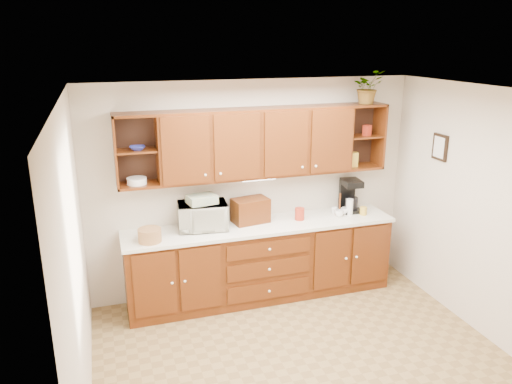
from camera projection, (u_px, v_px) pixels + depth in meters
floor at (307, 364)px, 4.86m from camera, size 4.00×4.00×0.00m
ceiling at (316, 94)px, 4.10m from camera, size 4.00×4.00×0.00m
back_wall at (253, 188)px, 6.07m from camera, size 4.00×0.00×4.00m
left_wall at (76, 271)px, 3.90m from camera, size 0.00×3.50×3.50m
right_wall at (492, 218)px, 5.05m from camera, size 0.00×3.50×3.50m
base_cabinets at (261, 262)px, 6.05m from camera, size 3.20×0.60×0.90m
countertop at (261, 226)px, 5.90m from camera, size 3.24×0.64×0.04m
upper_cabinets at (258, 142)px, 5.75m from camera, size 3.20×0.33×0.80m
undercabinet_light at (259, 179)px, 5.83m from camera, size 0.40×0.05×0.02m
framed_picture at (440, 147)px, 5.71m from camera, size 0.03×0.24×0.30m
wicker_basket at (150, 235)px, 5.37m from camera, size 0.30×0.30×0.15m
microwave at (202, 216)px, 5.72m from camera, size 0.59×0.43×0.31m
towel_stack at (202, 199)px, 5.66m from camera, size 0.35×0.29×0.10m
wine_bottle at (203, 212)px, 5.82m from camera, size 0.09×0.09×0.32m
woven_tray at (193, 225)px, 5.85m from camera, size 0.35×0.19×0.34m
bread_box at (250, 210)px, 5.92m from camera, size 0.45×0.32×0.29m
mug_tree at (339, 211)px, 6.20m from camera, size 0.22×0.23×0.28m
canister_red at (300, 214)px, 6.02m from camera, size 0.15×0.15×0.15m
canister_white at (350, 207)px, 6.20m from camera, size 0.09×0.09×0.20m
canister_yellow at (363, 211)px, 6.19m from camera, size 0.09×0.09×0.10m
coffee_maker at (350, 196)px, 6.32m from camera, size 0.25×0.31×0.41m
bowl_stack at (137, 148)px, 5.33m from camera, size 0.17×0.17×0.04m
plate_stack at (137, 181)px, 5.43m from camera, size 0.23×0.23×0.07m
pantry_box_yellow at (353, 159)px, 6.18m from camera, size 0.11×0.09×0.18m
pantry_box_red at (367, 130)px, 6.11m from camera, size 0.11×0.10×0.13m
potted_plant at (368, 87)px, 5.93m from camera, size 0.41×0.37×0.40m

